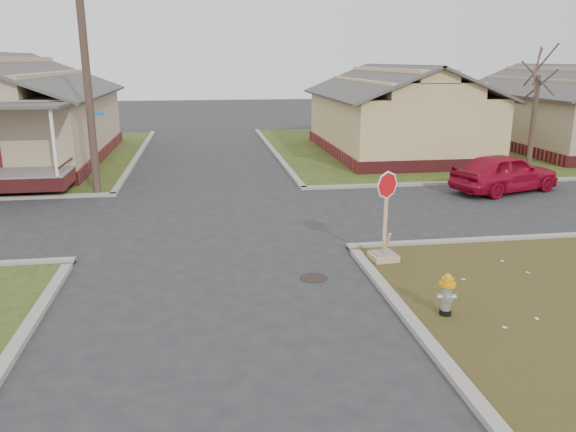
{
  "coord_description": "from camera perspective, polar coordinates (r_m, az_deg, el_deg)",
  "views": [
    {
      "loc": [
        -0.22,
        -12.44,
        4.9
      ],
      "look_at": [
        1.83,
        1.0,
        1.1
      ],
      "focal_mm": 35.0,
      "sensor_mm": 36.0,
      "label": 1
    }
  ],
  "objects": [
    {
      "name": "red_sedan",
      "position": [
        22.97,
        21.17,
        4.15
      ],
      "size": [
        4.72,
        3.02,
        1.5
      ],
      "primitive_type": "imported",
      "rotation": [
        0.0,
        0.0,
        1.88
      ],
      "color": "#A30B25",
      "rests_on": "ground"
    },
    {
      "name": "ground",
      "position": [
        13.37,
        -7.16,
        -6.01
      ],
      "size": [
        120.0,
        120.0,
        0.0
      ],
      "primitive_type": "plane",
      "color": "#28282A",
      "rests_on": "ground"
    },
    {
      "name": "manhole",
      "position": [
        13.13,
        2.6,
        -6.29
      ],
      "size": [
        0.64,
        0.64,
        0.01
      ],
      "primitive_type": "cylinder",
      "color": "black",
      "rests_on": "ground"
    },
    {
      "name": "stop_sign",
      "position": [
        14.18,
        9.75,
        -2.52
      ],
      "size": [
        0.64,
        0.63,
        2.27
      ],
      "rotation": [
        0.0,
        0.0,
        0.1
      ],
      "color": "tan",
      "rests_on": "ground"
    },
    {
      "name": "side_house_tan",
      "position": [
        35.41,
        26.6,
        9.61
      ],
      "size": [
        7.6,
        11.6,
        4.7
      ],
      "color": "maroon",
      "rests_on": "ground"
    },
    {
      "name": "curbs",
      "position": [
        18.12,
        -7.64,
        -0.22
      ],
      "size": [
        80.0,
        40.0,
        0.12
      ],
      "primitive_type": null,
      "color": "gray",
      "rests_on": "ground"
    },
    {
      "name": "side_house_yellow",
      "position": [
        30.81,
        10.93,
        10.29
      ],
      "size": [
        7.6,
        11.6,
        4.7
      ],
      "color": "maroon",
      "rests_on": "ground"
    },
    {
      "name": "utility_pole",
      "position": [
        21.71,
        -19.85,
        14.1
      ],
      "size": [
        1.8,
        0.28,
        9.0
      ],
      "color": "#3C2B22",
      "rests_on": "ground"
    },
    {
      "name": "tree_mid_right",
      "position": [
        26.87,
        23.61,
        8.46
      ],
      "size": [
        0.22,
        0.22,
        4.2
      ],
      "primitive_type": "cylinder",
      "color": "#3C2B22",
      "rests_on": "verge_far_right"
    },
    {
      "name": "fire_hydrant",
      "position": [
        11.46,
        15.83,
        -7.46
      ],
      "size": [
        0.32,
        0.32,
        0.86
      ],
      "rotation": [
        0.0,
        0.0,
        -0.22
      ],
      "color": "black",
      "rests_on": "ground"
    }
  ]
}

